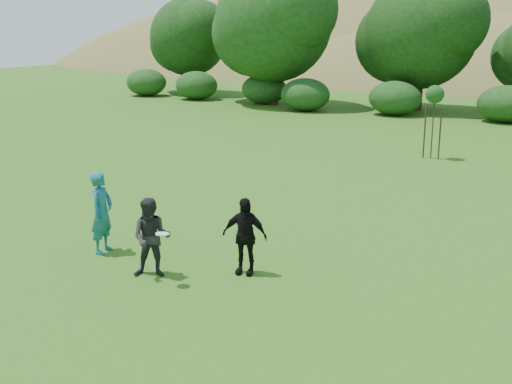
% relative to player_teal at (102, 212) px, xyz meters
% --- Properties ---
extents(ground, '(120.00, 120.00, 0.00)m').
position_rel_player_teal_xyz_m(ground, '(2.36, -0.14, -0.94)').
color(ground, '#19470C').
rests_on(ground, ground).
extents(player_teal, '(0.60, 0.78, 1.89)m').
position_rel_player_teal_xyz_m(player_teal, '(0.00, 0.00, 0.00)').
color(player_teal, '#196672').
rests_on(player_teal, ground).
extents(player_grey, '(1.01, 0.94, 1.67)m').
position_rel_player_teal_xyz_m(player_grey, '(1.91, -0.56, -0.11)').
color(player_grey, '#252527').
rests_on(player_grey, ground).
extents(player_black, '(1.03, 0.62, 1.64)m').
position_rel_player_teal_xyz_m(player_black, '(3.46, 0.55, -0.12)').
color(player_black, black).
rests_on(player_black, ground).
extents(frisbee, '(0.27, 0.27, 0.05)m').
position_rel_player_teal_xyz_m(frisbee, '(2.41, -0.82, 0.13)').
color(frisbee, white).
rests_on(frisbee, ground).
extents(sapling, '(0.70, 0.70, 2.85)m').
position_rel_player_teal_xyz_m(sapling, '(3.39, 14.50, 1.48)').
color(sapling, '#382616').
rests_on(sapling, ground).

